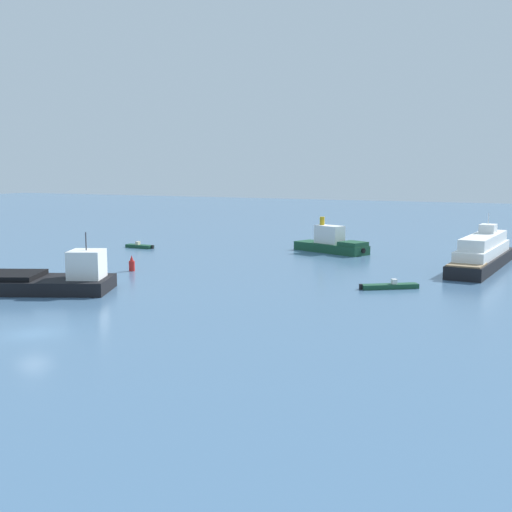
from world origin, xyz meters
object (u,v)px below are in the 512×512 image
Objects in this scene: fishing_skiff at (390,286)px; channel_buoy_red at (132,264)px; white_riverboat at (483,254)px; small_motorboat at (140,246)px; tugboat at (332,243)px.

channel_buoy_red reaches higher than fishing_skiff.
channel_buoy_red is (-37.59, -20.30, -0.97)m from white_riverboat.
white_riverboat is at bearing 1.63° from small_motorboat.
small_motorboat is (-28.37, -7.71, -1.03)m from tugboat.
white_riverboat is 4.03× the size of fishing_skiff.
white_riverboat reaches higher than tugboat.
channel_buoy_red is (-16.08, -26.58, -0.48)m from tugboat.
white_riverboat reaches higher than small_motorboat.
tugboat is 2.47× the size of small_motorboat.
white_riverboat is 22.41m from tugboat.
small_motorboat reaches higher than fishing_skiff.
white_riverboat is 49.93m from small_motorboat.
white_riverboat reaches higher than channel_buoy_red.
fishing_skiff is at bearing -59.45° from tugboat.
fishing_skiff is at bearing -21.50° from small_motorboat.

